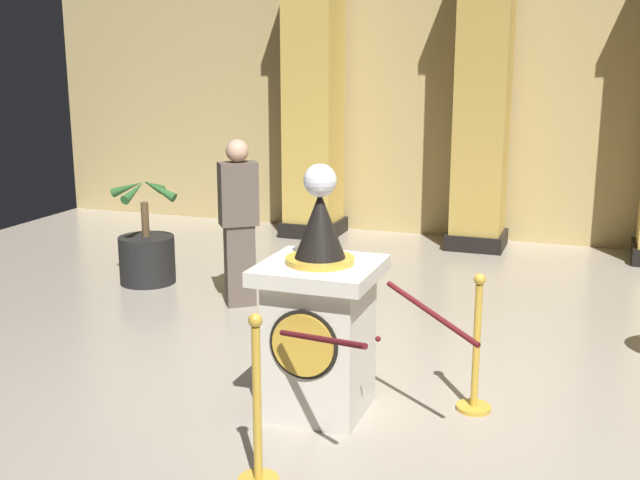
{
  "coord_description": "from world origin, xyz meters",
  "views": [
    {
      "loc": [
        1.41,
        -4.97,
        2.4
      ],
      "look_at": [
        -0.28,
        -0.24,
        1.22
      ],
      "focal_mm": 44.06,
      "sensor_mm": 36.0,
      "label": 1
    }
  ],
  "objects_px": {
    "stanchion_near": "(258,426)",
    "stanchion_far": "(476,364)",
    "potted_palm_left": "(147,254)",
    "bystander_guest": "(239,219)",
    "pedestal_clock": "(320,320)"
  },
  "relations": [
    {
      "from": "stanchion_near",
      "to": "stanchion_far",
      "type": "xyz_separation_m",
      "value": [
        1.01,
        1.39,
        -0.02
      ]
    },
    {
      "from": "stanchion_near",
      "to": "potted_palm_left",
      "type": "xyz_separation_m",
      "value": [
        -2.81,
        3.36,
        -0.04
      ]
    },
    {
      "from": "potted_palm_left",
      "to": "bystander_guest",
      "type": "height_order",
      "value": "bystander_guest"
    },
    {
      "from": "pedestal_clock",
      "to": "potted_palm_left",
      "type": "height_order",
      "value": "pedestal_clock"
    },
    {
      "from": "stanchion_far",
      "to": "potted_palm_left",
      "type": "xyz_separation_m",
      "value": [
        -3.82,
        1.97,
        -0.02
      ]
    },
    {
      "from": "pedestal_clock",
      "to": "stanchion_near",
      "type": "height_order",
      "value": "pedestal_clock"
    },
    {
      "from": "stanchion_near",
      "to": "stanchion_far",
      "type": "bearing_deg",
      "value": 53.86
    },
    {
      "from": "potted_palm_left",
      "to": "bystander_guest",
      "type": "xyz_separation_m",
      "value": [
        1.28,
        -0.38,
        0.54
      ]
    },
    {
      "from": "pedestal_clock",
      "to": "stanchion_near",
      "type": "distance_m",
      "value": 1.06
    },
    {
      "from": "pedestal_clock",
      "to": "bystander_guest",
      "type": "distance_m",
      "value": 2.51
    },
    {
      "from": "stanchion_near",
      "to": "stanchion_far",
      "type": "distance_m",
      "value": 1.72
    },
    {
      "from": "pedestal_clock",
      "to": "potted_palm_left",
      "type": "relative_size",
      "value": 1.48
    },
    {
      "from": "stanchion_near",
      "to": "bystander_guest",
      "type": "xyz_separation_m",
      "value": [
        -1.52,
        2.99,
        0.51
      ]
    },
    {
      "from": "stanchion_far",
      "to": "bystander_guest",
      "type": "xyz_separation_m",
      "value": [
        -2.54,
        1.6,
        0.53
      ]
    },
    {
      "from": "stanchion_far",
      "to": "pedestal_clock",
      "type": "bearing_deg",
      "value": -159.46
    }
  ]
}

